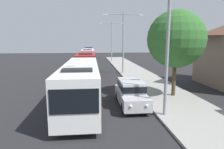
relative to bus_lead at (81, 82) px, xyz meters
The scene contains 9 objects.
bus_lead is the anchor object (origin of this frame).
bus_second_in_line 14.26m from the bus_lead, 90.00° to the left, with size 2.58×10.98×3.21m.
bus_middle 27.35m from the bus_lead, 90.00° to the left, with size 2.58×11.17×3.21m.
bus_fourth_in_line 40.28m from the bus_lead, 90.00° to the left, with size 2.58×10.45×3.21m.
white_suv 3.88m from the bus_lead, 14.81° to the right, with size 1.86×5.03×1.90m.
streetlamp_near 7.21m from the bus_lead, 32.41° to the right, with size 6.10×0.28×7.88m.
streetlamp_mid 15.15m from the bus_lead, 68.46° to the left, with size 5.69×0.28×8.55m.
streetlamp_far 31.48m from the bus_lead, 80.05° to the left, with size 5.46×0.28×8.87m.
roadside_tree 8.49m from the bus_lead, ahead, with size 4.75×4.75×7.16m.
Camera 1 is at (-0.45, -2.74, 4.77)m, focal length 31.83 mm.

